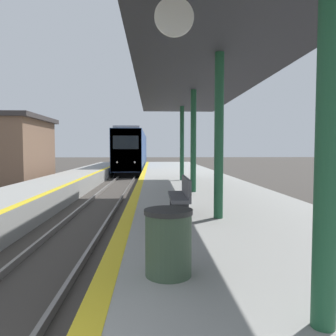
{
  "coord_description": "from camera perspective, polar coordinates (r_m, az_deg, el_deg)",
  "views": [
    {
      "loc": [
        2.25,
        -1.45,
        2.53
      ],
      "look_at": [
        3.05,
        15.15,
        1.56
      ],
      "focal_mm": 35.0,
      "sensor_mm": 36.0,
      "label": 1
    }
  ],
  "objects": [
    {
      "name": "train",
      "position": [
        38.68,
        -6.09,
        2.99
      ],
      "size": [
        2.71,
        21.6,
        4.57
      ],
      "color": "black",
      "rests_on": "ground"
    },
    {
      "name": "station_canopy",
      "position": [
        10.27,
        6.2,
        15.79
      ],
      "size": [
        4.11,
        18.92,
        4.03
      ],
      "color": "#1E5133",
      "rests_on": "platform_right"
    },
    {
      "name": "trash_bin",
      "position": [
        4.29,
        0.07,
        -12.78
      ],
      "size": [
        0.62,
        0.62,
        0.85
      ],
      "color": "#384C38",
      "rests_on": "platform_right"
    },
    {
      "name": "bench",
      "position": [
        8.11,
        2.31,
        -4.68
      ],
      "size": [
        0.44,
        1.75,
        0.92
      ],
      "color": "#4C4C51",
      "rests_on": "platform_right"
    }
  ]
}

